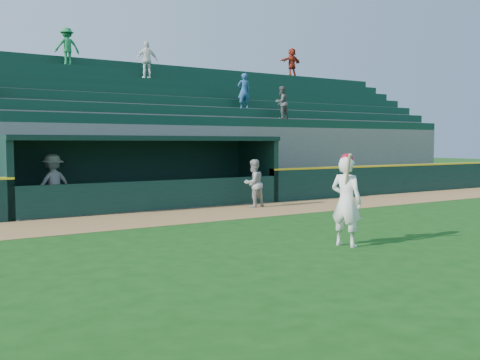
{
  "coord_description": "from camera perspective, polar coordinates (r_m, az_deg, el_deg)",
  "views": [
    {
      "loc": [
        -7.08,
        -9.71,
        2.23
      ],
      "look_at": [
        0.0,
        1.6,
        1.3
      ],
      "focal_mm": 40.0,
      "sensor_mm": 36.0,
      "label": 1
    }
  ],
  "objects": [
    {
      "name": "dugout",
      "position": [
        19.09,
        -10.26,
        1.31
      ],
      "size": [
        9.4,
        2.8,
        2.46
      ],
      "color": "slate",
      "rests_on": "ground"
    },
    {
      "name": "warning_track",
      "position": [
        16.38,
        -6.15,
        -3.84
      ],
      "size": [
        40.0,
        3.0,
        0.01
      ],
      "primitive_type": "cube",
      "color": "olive",
      "rests_on": "ground"
    },
    {
      "name": "wall_stripe_right",
      "position": [
        25.28,
        17.88,
        1.53
      ],
      "size": [
        15.5,
        0.32,
        0.06
      ],
      "primitive_type": "cube",
      "color": "gold",
      "rests_on": "field_wall_right"
    },
    {
      "name": "dugout_player_front",
      "position": [
        18.45,
        1.46,
        -0.36
      ],
      "size": [
        0.9,
        0.76,
        1.66
      ],
      "primitive_type": "imported",
      "rotation": [
        0.0,
        0.0,
        3.31
      ],
      "color": "#A3A39E",
      "rests_on": "ground"
    },
    {
      "name": "stands",
      "position": [
        23.37,
        -14.49,
        4.27
      ],
      "size": [
        34.5,
        6.27,
        7.54
      ],
      "color": "slate",
      "rests_on": "ground"
    },
    {
      "name": "batter_at_plate",
      "position": [
        11.73,
        11.27,
        -2.12
      ],
      "size": [
        0.67,
        0.85,
        2.02
      ],
      "color": "white",
      "rests_on": "ground"
    },
    {
      "name": "field_wall_right",
      "position": [
        25.31,
        17.84,
        0.11
      ],
      "size": [
        15.5,
        0.3,
        1.2
      ],
      "primitive_type": "cube",
      "color": "black",
      "rests_on": "ground"
    },
    {
      "name": "dugout_player_inside",
      "position": [
        18.05,
        -19.33,
        -0.35
      ],
      "size": [
        1.36,
        1.03,
        1.87
      ],
      "primitive_type": "imported",
      "rotation": [
        0.0,
        0.0,
        3.45
      ],
      "color": "#A7A7A2",
      "rests_on": "ground"
    },
    {
      "name": "ground",
      "position": [
        12.22,
        4.01,
        -6.54
      ],
      "size": [
        120.0,
        120.0,
        0.0
      ],
      "primitive_type": "plane",
      "color": "#134110",
      "rests_on": "ground"
    }
  ]
}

